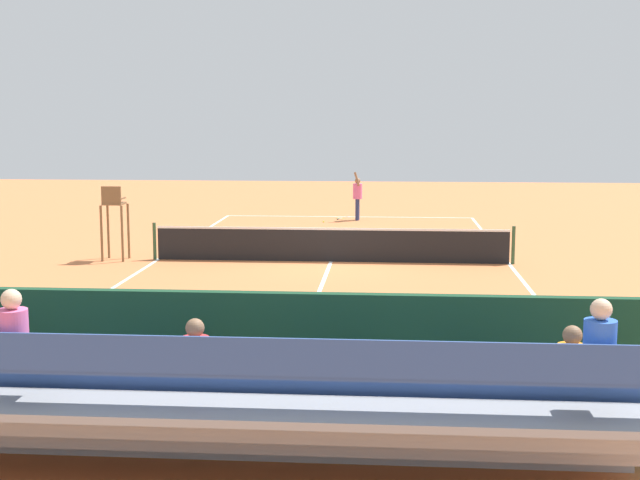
{
  "coord_description": "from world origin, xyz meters",
  "views": [
    {
      "loc": [
        -1.6,
        24.29,
        4.14
      ],
      "look_at": [
        0.0,
        4.0,
        1.2
      ],
      "focal_mm": 48.77,
      "sensor_mm": 36.0,
      "label": 1
    }
  ],
  "objects_px": {
    "umpire_chair": "(114,215)",
    "equipment_bag": "(352,421)",
    "tennis_net": "(331,244)",
    "bleacher_stand": "(242,412)",
    "tennis_player": "(358,195)",
    "courtside_bench": "(518,394)",
    "tennis_racket": "(340,218)",
    "tennis_ball_near": "(323,222)"
  },
  "relations": [
    {
      "from": "tennis_net",
      "to": "umpire_chair",
      "type": "height_order",
      "value": "umpire_chair"
    },
    {
      "from": "bleacher_stand",
      "to": "tennis_player",
      "type": "relative_size",
      "value": 4.7
    },
    {
      "from": "tennis_net",
      "to": "umpire_chair",
      "type": "relative_size",
      "value": 4.81
    },
    {
      "from": "tennis_net",
      "to": "tennis_racket",
      "type": "distance_m",
      "value": 10.31
    },
    {
      "from": "equipment_bag",
      "to": "tennis_ball_near",
      "type": "relative_size",
      "value": 13.64
    },
    {
      "from": "umpire_chair",
      "to": "equipment_bag",
      "type": "bearing_deg",
      "value": 119.18
    },
    {
      "from": "courtside_bench",
      "to": "tennis_racket",
      "type": "distance_m",
      "value": 23.85
    },
    {
      "from": "tennis_net",
      "to": "bleacher_stand",
      "type": "xyz_separation_m",
      "value": [
        -0.05,
        15.35,
        0.45
      ]
    },
    {
      "from": "tennis_racket",
      "to": "tennis_ball_near",
      "type": "relative_size",
      "value": 8.88
    },
    {
      "from": "tennis_net",
      "to": "tennis_player",
      "type": "distance_m",
      "value": 9.89
    },
    {
      "from": "tennis_net",
      "to": "bleacher_stand",
      "type": "bearing_deg",
      "value": 90.18
    },
    {
      "from": "umpire_chair",
      "to": "tennis_racket",
      "type": "bearing_deg",
      "value": -119.22
    },
    {
      "from": "equipment_bag",
      "to": "tennis_player",
      "type": "relative_size",
      "value": 0.47
    },
    {
      "from": "equipment_bag",
      "to": "tennis_net",
      "type": "bearing_deg",
      "value": -85.06
    },
    {
      "from": "courtside_bench",
      "to": "tennis_player",
      "type": "bearing_deg",
      "value": -82.81
    },
    {
      "from": "bleacher_stand",
      "to": "umpire_chair",
      "type": "relative_size",
      "value": 4.23
    },
    {
      "from": "tennis_ball_near",
      "to": "equipment_bag",
      "type": "bearing_deg",
      "value": 95.22
    },
    {
      "from": "umpire_chair",
      "to": "equipment_bag",
      "type": "distance_m",
      "value": 15.14
    },
    {
      "from": "umpire_chair",
      "to": "tennis_racket",
      "type": "xyz_separation_m",
      "value": [
        -5.88,
        -10.52,
        -1.3
      ]
    },
    {
      "from": "bleacher_stand",
      "to": "courtside_bench",
      "type": "bearing_deg",
      "value": -147.49
    },
    {
      "from": "tennis_player",
      "to": "courtside_bench",
      "type": "bearing_deg",
      "value": 97.19
    },
    {
      "from": "umpire_chair",
      "to": "equipment_bag",
      "type": "height_order",
      "value": "umpire_chair"
    },
    {
      "from": "umpire_chair",
      "to": "tennis_racket",
      "type": "relative_size",
      "value": 3.65
    },
    {
      "from": "equipment_bag",
      "to": "tennis_racket",
      "type": "xyz_separation_m",
      "value": [
        1.48,
        -23.7,
        -0.16
      ]
    },
    {
      "from": "courtside_bench",
      "to": "tennis_player",
      "type": "relative_size",
      "value": 0.93
    },
    {
      "from": "bleacher_stand",
      "to": "equipment_bag",
      "type": "bearing_deg",
      "value": -119.63
    },
    {
      "from": "courtside_bench",
      "to": "bleacher_stand",
      "type": "bearing_deg",
      "value": 32.51
    },
    {
      "from": "bleacher_stand",
      "to": "tennis_ball_near",
      "type": "relative_size",
      "value": 137.27
    },
    {
      "from": "equipment_bag",
      "to": "tennis_player",
      "type": "bearing_deg",
      "value": -88.12
    },
    {
      "from": "umpire_chair",
      "to": "courtside_bench",
      "type": "xyz_separation_m",
      "value": [
        -9.51,
        13.05,
        -0.76
      ]
    },
    {
      "from": "bleacher_stand",
      "to": "tennis_player",
      "type": "height_order",
      "value": "bleacher_stand"
    },
    {
      "from": "tennis_ball_near",
      "to": "tennis_player",
      "type": "bearing_deg",
      "value": -146.33
    },
    {
      "from": "bleacher_stand",
      "to": "tennis_racket",
      "type": "relative_size",
      "value": 15.47
    },
    {
      "from": "umpire_chair",
      "to": "equipment_bag",
      "type": "xyz_separation_m",
      "value": [
        -7.36,
        13.18,
        -1.13
      ]
    },
    {
      "from": "tennis_player",
      "to": "tennis_ball_near",
      "type": "height_order",
      "value": "tennis_player"
    },
    {
      "from": "equipment_bag",
      "to": "tennis_ball_near",
      "type": "bearing_deg",
      "value": -84.78
    },
    {
      "from": "tennis_ball_near",
      "to": "umpire_chair",
      "type": "bearing_deg",
      "value": 60.09
    },
    {
      "from": "courtside_bench",
      "to": "tennis_ball_near",
      "type": "height_order",
      "value": "courtside_bench"
    },
    {
      "from": "tennis_net",
      "to": "tennis_player",
      "type": "xyz_separation_m",
      "value": [
        -0.4,
        -9.87,
        0.51
      ]
    },
    {
      "from": "bleacher_stand",
      "to": "tennis_racket",
      "type": "height_order",
      "value": "bleacher_stand"
    },
    {
      "from": "tennis_net",
      "to": "tennis_player",
      "type": "relative_size",
      "value": 5.35
    },
    {
      "from": "umpire_chair",
      "to": "tennis_ball_near",
      "type": "bearing_deg",
      "value": -119.91
    }
  ]
}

